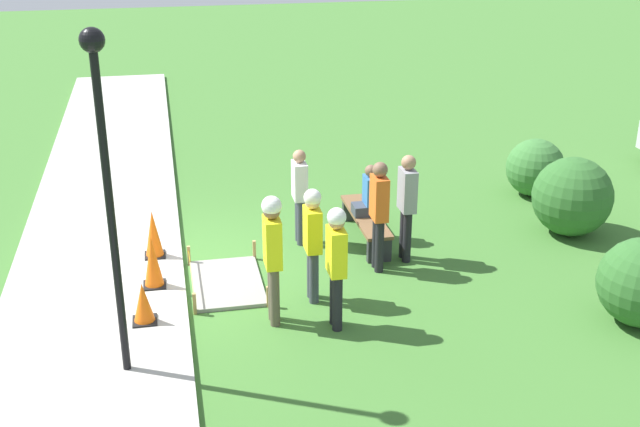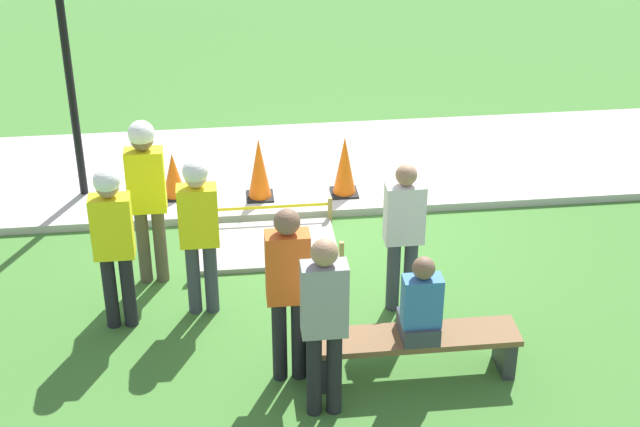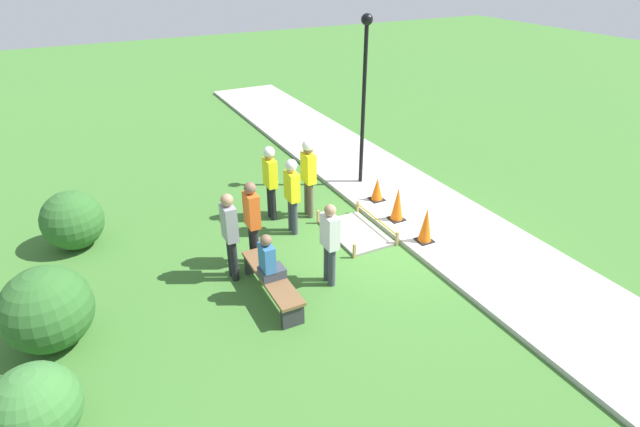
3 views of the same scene
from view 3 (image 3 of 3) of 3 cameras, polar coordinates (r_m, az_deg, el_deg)
The scene contains 18 objects.
ground_plane at distance 11.02m, azimuth 9.13°, elevation -3.44°, with size 60.00×60.00×0.00m, color #3D702D.
sidewalk at distance 11.76m, azimuth 14.52°, elevation -1.58°, with size 28.00×2.70×0.10m.
wet_concrete_patch at distance 11.25m, azimuth 4.13°, elevation -2.18°, with size 1.69×1.12×0.33m.
traffic_cone_near_patch at distance 10.83m, azimuth 12.01°, elevation -1.30°, with size 0.34×0.34×0.79m.
traffic_cone_far_patch at distance 11.58m, azimuth 8.85°, elevation 1.09°, with size 0.34×0.34×0.81m.
traffic_cone_sidewalk_edge at distance 12.48m, azimuth 6.55°, elevation 2.79°, with size 0.34×0.34×0.59m.
park_bench at distance 9.21m, azimuth -5.52°, elevation -7.71°, with size 1.99×0.44×0.46m.
person_seated_on_bench at distance 8.90m, azimuth -5.88°, elevation -5.42°, with size 0.36×0.44×0.89m.
worker_supervisor at distance 10.84m, azimuth -3.21°, elevation 2.69°, with size 0.40×0.25×1.76m.
worker_assistant at distance 11.50m, azimuth -1.33°, elevation 4.89°, with size 0.40×0.28×1.91m.
worker_trainee at distance 11.48m, azimuth -5.71°, elevation 4.24°, with size 0.40×0.26×1.80m.
bystander_in_orange_shirt at distance 9.80m, azimuth -7.75°, elevation -0.60°, with size 0.40×0.24×1.82m.
bystander_in_gray_shirt at distance 9.19m, azimuth 1.13°, elevation -3.06°, with size 0.40×0.22×1.68m.
bystander_in_white_shirt at distance 9.44m, azimuth -10.26°, elevation -2.05°, with size 0.40×0.24×1.81m.
lamppost_near at distance 12.69m, azimuth 5.11°, elevation 15.10°, with size 0.28×0.28×4.26m.
shrub_rounded_near at distance 9.05m, azimuth -28.73°, elevation -9.54°, with size 1.40×1.40×1.40m.
shrub_rounded_mid at distance 11.71m, azimuth -26.45°, elevation -0.69°, with size 1.27×1.27×1.27m.
shrub_rounded_far at distance 7.68m, azimuth -29.80°, elevation -18.66°, with size 1.15×1.15×1.15m.
Camera 3 is at (-7.42, 5.78, 5.73)m, focal length 28.00 mm.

